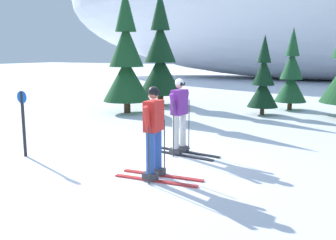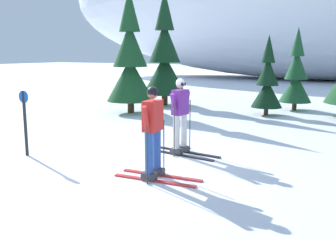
{
  "view_description": "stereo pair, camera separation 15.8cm",
  "coord_description": "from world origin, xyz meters",
  "px_view_note": "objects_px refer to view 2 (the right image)",
  "views": [
    {
      "loc": [
        4.42,
        -6.74,
        2.33
      ],
      "look_at": [
        0.86,
        0.16,
        0.95
      ],
      "focal_mm": 40.91,
      "sensor_mm": 36.0,
      "label": 1
    },
    {
      "loc": [
        4.56,
        -6.67,
        2.33
      ],
      "look_at": [
        0.86,
        0.16,
        0.95
      ],
      "focal_mm": 40.91,
      "sensor_mm": 36.0,
      "label": 2
    }
  ],
  "objects_px": {
    "pine_tree_center_right": "(296,76)",
    "pine_tree_center_left": "(267,82)",
    "pine_tree_far_left": "(130,62)",
    "pine_tree_left": "(165,58)",
    "skier_red_jacket": "(153,131)",
    "trail_marker_post": "(25,119)",
    "skier_purple_jacket": "(180,115)"
  },
  "relations": [
    {
      "from": "pine_tree_far_left",
      "to": "trail_marker_post",
      "type": "bearing_deg",
      "value": -77.44
    },
    {
      "from": "pine_tree_left",
      "to": "pine_tree_center_left",
      "type": "relative_size",
      "value": 1.68
    },
    {
      "from": "skier_purple_jacket",
      "to": "pine_tree_center_left",
      "type": "relative_size",
      "value": 0.6
    },
    {
      "from": "skier_purple_jacket",
      "to": "pine_tree_center_right",
      "type": "bearing_deg",
      "value": 82.79
    },
    {
      "from": "pine_tree_center_right",
      "to": "pine_tree_left",
      "type": "bearing_deg",
      "value": -167.52
    },
    {
      "from": "pine_tree_center_left",
      "to": "pine_tree_center_right",
      "type": "bearing_deg",
      "value": 68.96
    },
    {
      "from": "skier_purple_jacket",
      "to": "pine_tree_left",
      "type": "distance_m",
      "value": 8.39
    },
    {
      "from": "pine_tree_left",
      "to": "pine_tree_center_left",
      "type": "bearing_deg",
      "value": -7.46
    },
    {
      "from": "pine_tree_center_left",
      "to": "pine_tree_far_left",
      "type": "bearing_deg",
      "value": -157.79
    },
    {
      "from": "pine_tree_center_left",
      "to": "trail_marker_post",
      "type": "distance_m",
      "value": 8.96
    },
    {
      "from": "skier_purple_jacket",
      "to": "trail_marker_post",
      "type": "bearing_deg",
      "value": -148.77
    },
    {
      "from": "skier_purple_jacket",
      "to": "trail_marker_post",
      "type": "relative_size",
      "value": 1.19
    },
    {
      "from": "pine_tree_far_left",
      "to": "skier_purple_jacket",
      "type": "bearing_deg",
      "value": -45.7
    },
    {
      "from": "pine_tree_far_left",
      "to": "pine_tree_center_left",
      "type": "bearing_deg",
      "value": 22.21
    },
    {
      "from": "skier_purple_jacket",
      "to": "pine_tree_far_left",
      "type": "height_order",
      "value": "pine_tree_far_left"
    },
    {
      "from": "skier_purple_jacket",
      "to": "trail_marker_post",
      "type": "distance_m",
      "value": 3.51
    },
    {
      "from": "skier_red_jacket",
      "to": "pine_tree_left",
      "type": "distance_m",
      "value": 10.14
    },
    {
      "from": "pine_tree_far_left",
      "to": "pine_tree_left",
      "type": "xyz_separation_m",
      "value": [
        0.09,
        2.56,
        0.11
      ]
    },
    {
      "from": "trail_marker_post",
      "to": "skier_purple_jacket",
      "type": "bearing_deg",
      "value": 31.23
    },
    {
      "from": "skier_red_jacket",
      "to": "pine_tree_center_right",
      "type": "bearing_deg",
      "value": 86.06
    },
    {
      "from": "skier_purple_jacket",
      "to": "pine_tree_far_left",
      "type": "distance_m",
      "value": 6.42
    },
    {
      "from": "pine_tree_center_right",
      "to": "trail_marker_post",
      "type": "relative_size",
      "value": 2.23
    },
    {
      "from": "pine_tree_far_left",
      "to": "trail_marker_post",
      "type": "xyz_separation_m",
      "value": [
        1.41,
        -6.35,
        -1.13
      ]
    },
    {
      "from": "skier_red_jacket",
      "to": "pine_tree_far_left",
      "type": "relative_size",
      "value": 0.37
    },
    {
      "from": "pine_tree_center_right",
      "to": "pine_tree_center_left",
      "type": "bearing_deg",
      "value": -111.04
    },
    {
      "from": "pine_tree_left",
      "to": "pine_tree_center_right",
      "type": "xyz_separation_m",
      "value": [
        5.38,
        1.19,
        -0.7
      ]
    },
    {
      "from": "skier_red_jacket",
      "to": "pine_tree_center_left",
      "type": "relative_size",
      "value": 0.58
    },
    {
      "from": "pine_tree_left",
      "to": "trail_marker_post",
      "type": "xyz_separation_m",
      "value": [
        1.33,
        -8.91,
        -1.24
      ]
    },
    {
      "from": "skier_purple_jacket",
      "to": "skier_red_jacket",
      "type": "bearing_deg",
      "value": -79.06
    },
    {
      "from": "pine_tree_far_left",
      "to": "pine_tree_left",
      "type": "height_order",
      "value": "pine_tree_left"
    },
    {
      "from": "pine_tree_center_left",
      "to": "pine_tree_center_right",
      "type": "xyz_separation_m",
      "value": [
        0.69,
        1.8,
        0.14
      ]
    },
    {
      "from": "skier_purple_jacket",
      "to": "pine_tree_left",
      "type": "height_order",
      "value": "pine_tree_left"
    }
  ]
}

